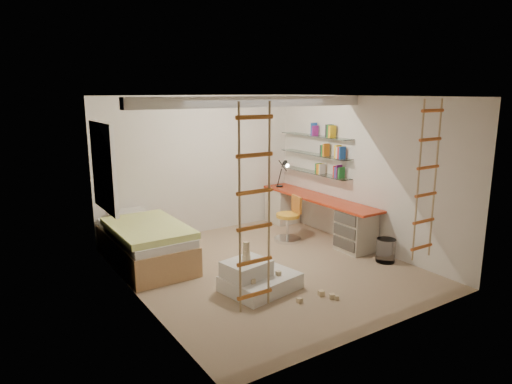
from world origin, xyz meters
TOP-DOWN VIEW (x-y plane):
  - floor at (0.00, 0.00)m, footprint 4.50×4.50m
  - ceiling_beam at (0.00, 0.30)m, footprint 4.00×0.18m
  - window_frame at (-1.97, 1.50)m, footprint 0.06×1.15m
  - window_blind at (-1.93, 1.50)m, footprint 0.02×1.00m
  - rope_ladder_left at (-1.35, -1.75)m, footprint 0.41×0.04m
  - rope_ladder_right at (1.35, -1.75)m, footprint 0.41×0.04m
  - waste_bin at (1.75, -0.81)m, footprint 0.30×0.30m
  - desk at (1.72, 0.86)m, footprint 0.56×2.80m
  - shelves at (1.87, 1.13)m, footprint 0.25×1.80m
  - bed at (-1.48, 1.23)m, footprint 1.02×2.00m
  - task_lamp at (1.67, 1.82)m, footprint 0.14×0.36m
  - swivel_chair at (1.09, 0.88)m, footprint 0.57×0.57m
  - play_platform at (-0.56, -0.57)m, footprint 1.08×0.91m
  - toy_blocks at (-0.35, -0.86)m, footprint 0.97×0.99m
  - books at (1.87, 1.13)m, footprint 0.14×0.64m

SIDE VIEW (x-z plane):
  - floor at x=0.00m, z-range 0.00..0.00m
  - play_platform at x=-0.56m, z-range -0.05..0.38m
  - waste_bin at x=1.75m, z-range 0.00..0.38m
  - toy_blocks at x=-0.35m, z-range -0.07..0.62m
  - swivel_chair at x=1.09m, z-range -0.11..0.72m
  - bed at x=-1.48m, z-range -0.02..0.67m
  - desk at x=1.72m, z-range 0.03..0.78m
  - task_lamp at x=1.67m, z-range 0.85..1.42m
  - shelves at x=1.87m, z-range 1.14..1.86m
  - rope_ladder_left at x=-1.35m, z-range 0.45..2.58m
  - rope_ladder_right at x=1.35m, z-range 0.45..2.58m
  - window_frame at x=-1.97m, z-range 0.88..2.23m
  - window_blind at x=-1.93m, z-range 0.95..2.15m
  - books at x=1.87m, z-range 1.12..2.04m
  - ceiling_beam at x=0.00m, z-range 2.44..2.60m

